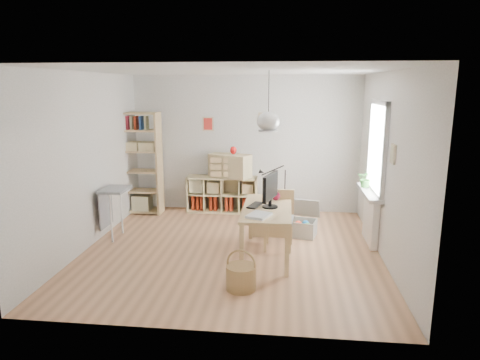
# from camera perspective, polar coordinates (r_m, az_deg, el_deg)

# --- Properties ---
(ground) EXTENTS (4.50, 4.50, 0.00)m
(ground) POSITION_cam_1_polar(r_m,az_deg,el_deg) (6.71, -1.14, -9.32)
(ground) COLOR tan
(ground) RESTS_ON ground
(room_shell) EXTENTS (4.50, 4.50, 4.50)m
(room_shell) POSITION_cam_1_polar(r_m,az_deg,el_deg) (6.06, 3.81, 7.80)
(room_shell) COLOR white
(room_shell) RESTS_ON ground
(window_unit) EXTENTS (0.07, 1.16, 1.46)m
(window_unit) POSITION_cam_1_polar(r_m,az_deg,el_deg) (6.99, 17.92, 4.12)
(window_unit) COLOR white
(window_unit) RESTS_ON ground
(radiator) EXTENTS (0.10, 0.80, 0.80)m
(radiator) POSITION_cam_1_polar(r_m,az_deg,el_deg) (7.23, 17.04, -4.92)
(radiator) COLOR white
(radiator) RESTS_ON ground
(windowsill) EXTENTS (0.22, 1.20, 0.06)m
(windowsill) POSITION_cam_1_polar(r_m,az_deg,el_deg) (7.11, 16.86, -1.60)
(windowsill) COLOR silver
(windowsill) RESTS_ON radiator
(desk) EXTENTS (0.70, 1.50, 0.75)m
(desk) POSITION_cam_1_polar(r_m,az_deg,el_deg) (6.31, 3.63, -4.46)
(desk) COLOR #DBBC7E
(desk) RESTS_ON ground
(cube_shelf) EXTENTS (1.40, 0.38, 0.72)m
(cube_shelf) POSITION_cam_1_polar(r_m,az_deg,el_deg) (8.64, -2.49, -2.25)
(cube_shelf) COLOR beige
(cube_shelf) RESTS_ON ground
(tall_bookshelf) EXTENTS (0.80, 0.38, 2.00)m
(tall_bookshelf) POSITION_cam_1_polar(r_m,az_deg,el_deg) (8.59, -13.21, 2.73)
(tall_bookshelf) COLOR #DBBC7E
(tall_bookshelf) RESTS_ON ground
(side_table) EXTENTS (0.40, 0.55, 0.85)m
(side_table) POSITION_cam_1_polar(r_m,az_deg,el_deg) (7.35, -16.77, -2.43)
(side_table) COLOR #99999C
(side_table) RESTS_ON ground
(chair) EXTENTS (0.47, 0.47, 0.90)m
(chair) POSITION_cam_1_polar(r_m,az_deg,el_deg) (6.70, 5.24, -4.75)
(chair) COLOR #99999C
(chair) RESTS_ON ground
(wicker_basket) EXTENTS (0.38, 0.38, 0.52)m
(wicker_basket) POSITION_cam_1_polar(r_m,az_deg,el_deg) (5.45, 0.16, -12.72)
(wicker_basket) COLOR #A67A4B
(wicker_basket) RESTS_ON ground
(storage_chest) EXTENTS (0.67, 0.73, 0.57)m
(storage_chest) POSITION_cam_1_polar(r_m,az_deg,el_deg) (7.38, 8.08, -5.85)
(storage_chest) COLOR silver
(storage_chest) RESTS_ON ground
(monitor) EXTENTS (0.23, 0.57, 0.50)m
(monitor) POSITION_cam_1_polar(r_m,az_deg,el_deg) (6.21, 4.07, -1.15)
(monitor) COLOR black
(monitor) RESTS_ON desk
(keyboard) EXTENTS (0.24, 0.39, 0.02)m
(keyboard) POSITION_cam_1_polar(r_m,az_deg,el_deg) (6.35, 2.02, -3.37)
(keyboard) COLOR black
(keyboard) RESTS_ON desk
(task_lamp) EXTENTS (0.45, 0.17, 0.48)m
(task_lamp) POSITION_cam_1_polar(r_m,az_deg,el_deg) (6.71, 4.16, 0.26)
(task_lamp) COLOR black
(task_lamp) RESTS_ON desk
(yarn_ball) EXTENTS (0.13, 0.13, 0.13)m
(yarn_ball) POSITION_cam_1_polar(r_m,az_deg,el_deg) (6.66, 4.82, -2.14)
(yarn_ball) COLOR #440918
(yarn_ball) RESTS_ON desk
(paper_tray) EXTENTS (0.37, 0.40, 0.03)m
(paper_tray) POSITION_cam_1_polar(r_m,az_deg,el_deg) (5.84, 2.54, -4.73)
(paper_tray) COLOR silver
(paper_tray) RESTS_ON desk
(drawer_chest) EXTENTS (0.88, 0.66, 0.46)m
(drawer_chest) POSITION_cam_1_polar(r_m,az_deg,el_deg) (8.44, -1.34, 1.93)
(drawer_chest) COLOR beige
(drawer_chest) RESTS_ON cube_shelf
(red_vase) EXTENTS (0.13, 0.13, 0.16)m
(red_vase) POSITION_cam_1_polar(r_m,az_deg,el_deg) (8.38, -0.89, 3.98)
(red_vase) COLOR #9B0E0C
(red_vase) RESTS_ON drawer_chest
(potted_plant) EXTENTS (0.33, 0.32, 0.30)m
(potted_plant) POSITION_cam_1_polar(r_m,az_deg,el_deg) (7.29, 16.47, 0.19)
(potted_plant) COLOR #30712A
(potted_plant) RESTS_ON windowsill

